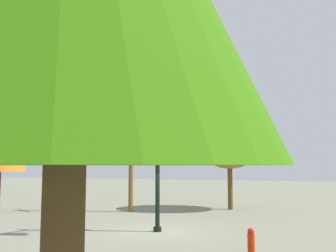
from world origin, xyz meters
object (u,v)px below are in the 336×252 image
Objects in this scene: signal_pole_assembly at (137,113)px; fire_hydrant at (251,241)px; tree_far at (1,143)px; utility_pole at (131,141)px; tree_near at (229,132)px.

fire_hydrant is at bearing 71.91° from signal_pole_assembly.
tree_far reaches higher than fire_hydrant.
fire_hydrant is (8.98, 8.78, -4.06)m from utility_pole.
signal_pole_assembly is 11.04m from tree_near.
signal_pole_assembly is 7.02m from fire_hydrant.
signal_pole_assembly reaches higher than fire_hydrant.
fire_hydrant is at bearing 69.12° from tree_far.
tree_far is at bearing -110.88° from fire_hydrant.
tree_far is (2.48, -8.28, -0.12)m from utility_pole.
signal_pole_assembly is 8.34m from utility_pole.
tree_far is at bearing -111.98° from signal_pole_assembly.
utility_pole reaches higher than signal_pole_assembly.
tree_near reaches higher than signal_pole_assembly.
utility_pole reaches higher than tree_near.
utility_pole is 1.40× the size of tree_far.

